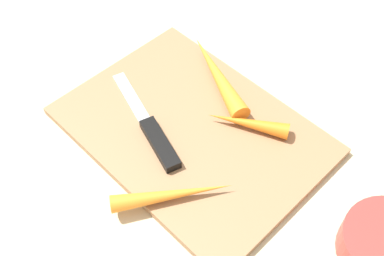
{
  "coord_description": "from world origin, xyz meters",
  "views": [
    {
      "loc": [
        0.3,
        -0.29,
        0.54
      ],
      "look_at": [
        0.0,
        0.0,
        0.01
      ],
      "focal_mm": 44.69,
      "sensor_mm": 36.0,
      "label": 1
    }
  ],
  "objects_px": {
    "knife": "(156,137)",
    "carrot_shortest": "(248,123)",
    "cutting_board": "(192,131)",
    "carrot_longest": "(217,74)",
    "carrot_medium": "(172,195)"
  },
  "relations": [
    {
      "from": "knife",
      "to": "carrot_shortest",
      "type": "xyz_separation_m",
      "value": [
        0.08,
        0.11,
        0.01
      ]
    },
    {
      "from": "carrot_longest",
      "to": "cutting_board",
      "type": "bearing_deg",
      "value": 136.17
    },
    {
      "from": "cutting_board",
      "to": "knife",
      "type": "xyz_separation_m",
      "value": [
        -0.02,
        -0.05,
        0.01
      ]
    },
    {
      "from": "cutting_board",
      "to": "carrot_medium",
      "type": "height_order",
      "value": "carrot_medium"
    },
    {
      "from": "cutting_board",
      "to": "carrot_shortest",
      "type": "xyz_separation_m",
      "value": [
        0.06,
        0.06,
        0.02
      ]
    },
    {
      "from": "cutting_board",
      "to": "carrot_shortest",
      "type": "distance_m",
      "value": 0.08
    },
    {
      "from": "carrot_longest",
      "to": "knife",
      "type": "bearing_deg",
      "value": 120.65
    },
    {
      "from": "carrot_medium",
      "to": "carrot_shortest",
      "type": "xyz_separation_m",
      "value": [
        -0.01,
        0.15,
        0.0
      ]
    },
    {
      "from": "knife",
      "to": "carrot_longest",
      "type": "height_order",
      "value": "carrot_longest"
    },
    {
      "from": "carrot_longest",
      "to": "carrot_medium",
      "type": "distance_m",
      "value": 0.22
    },
    {
      "from": "knife",
      "to": "carrot_longest",
      "type": "bearing_deg",
      "value": -65.41
    },
    {
      "from": "carrot_longest",
      "to": "carrot_medium",
      "type": "bearing_deg",
      "value": 141.87
    },
    {
      "from": "cutting_board",
      "to": "carrot_shortest",
      "type": "height_order",
      "value": "carrot_shortest"
    },
    {
      "from": "cutting_board",
      "to": "carrot_longest",
      "type": "bearing_deg",
      "value": 112.92
    },
    {
      "from": "knife",
      "to": "carrot_longest",
      "type": "xyz_separation_m",
      "value": [
        -0.02,
        0.14,
        0.01
      ]
    }
  ]
}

